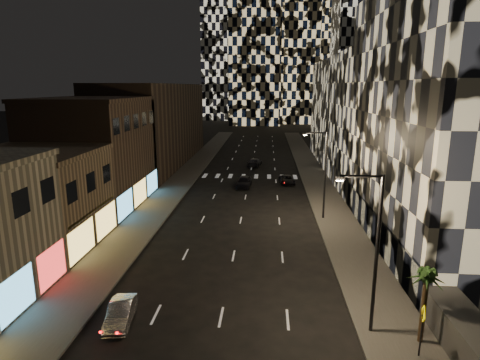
# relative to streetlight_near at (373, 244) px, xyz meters

# --- Properties ---
(sidewalk_left) EXTENTS (4.00, 120.00, 0.15)m
(sidewalk_left) POSITION_rel_streetlight_near_xyz_m (-18.35, 40.00, -5.28)
(sidewalk_left) COLOR #47443F
(sidewalk_left) RESTS_ON ground
(sidewalk_right) EXTENTS (4.00, 120.00, 0.15)m
(sidewalk_right) POSITION_rel_streetlight_near_xyz_m (1.65, 40.00, -5.28)
(sidewalk_right) COLOR #47443F
(sidewalk_right) RESTS_ON ground
(curb_left) EXTENTS (0.20, 120.00, 0.15)m
(curb_left) POSITION_rel_streetlight_near_xyz_m (-16.25, 40.00, -5.28)
(curb_left) COLOR #4C4C47
(curb_left) RESTS_ON ground
(curb_right) EXTENTS (0.20, 120.00, 0.15)m
(curb_right) POSITION_rel_streetlight_near_xyz_m (-0.45, 40.00, -5.28)
(curb_right) COLOR #4C4C47
(curb_right) RESTS_ON ground
(retail_tan) EXTENTS (10.00, 10.00, 8.00)m
(retail_tan) POSITION_rel_streetlight_near_xyz_m (-25.35, 11.00, -1.35)
(retail_tan) COLOR brown
(retail_tan) RESTS_ON ground
(retail_brown) EXTENTS (10.00, 15.00, 12.00)m
(retail_brown) POSITION_rel_streetlight_near_xyz_m (-25.35, 23.50, 0.65)
(retail_brown) COLOR #453427
(retail_brown) RESTS_ON ground
(retail_filler_left) EXTENTS (10.00, 40.00, 14.00)m
(retail_filler_left) POSITION_rel_streetlight_near_xyz_m (-25.35, 50.00, 1.65)
(retail_filler_left) COLOR #453427
(retail_filler_left) RESTS_ON ground
(midrise_right) EXTENTS (16.00, 25.00, 22.00)m
(midrise_right) POSITION_rel_streetlight_near_xyz_m (11.65, 14.50, 5.65)
(midrise_right) COLOR #232326
(midrise_right) RESTS_ON ground
(midrise_base) EXTENTS (0.60, 25.00, 3.00)m
(midrise_base) POSITION_rel_streetlight_near_xyz_m (3.95, 14.50, -3.85)
(midrise_base) COLOR #383838
(midrise_base) RESTS_ON ground
(plinth_right) EXTENTS (2.00, 8.00, 2.00)m
(plinth_right) POSITION_rel_streetlight_near_xyz_m (4.65, -2.00, -4.35)
(plinth_right) COLOR #383838
(plinth_right) RESTS_ON ground
(midrise_filler_right) EXTENTS (16.00, 40.00, 18.00)m
(midrise_filler_right) POSITION_rel_streetlight_near_xyz_m (11.65, 47.00, 3.65)
(midrise_filler_right) COLOR #232326
(midrise_filler_right) RESTS_ON ground
(streetlight_near) EXTENTS (2.55, 0.25, 9.00)m
(streetlight_near) POSITION_rel_streetlight_near_xyz_m (0.00, 0.00, 0.00)
(streetlight_near) COLOR black
(streetlight_near) RESTS_ON sidewalk_right
(streetlight_far) EXTENTS (2.55, 0.25, 9.00)m
(streetlight_far) POSITION_rel_streetlight_near_xyz_m (0.00, 20.00, 0.00)
(streetlight_far) COLOR black
(streetlight_far) RESTS_ON sidewalk_right
(car_silver_parked) EXTENTS (1.79, 3.89, 1.24)m
(car_silver_parked) POSITION_rel_streetlight_near_xyz_m (-14.15, 0.03, -4.73)
(car_silver_parked) COLOR #A8A7AD
(car_silver_parked) RESTS_ON ground
(car_dark_midlane) EXTENTS (2.21, 4.66, 1.54)m
(car_dark_midlane) POSITION_rel_streetlight_near_xyz_m (-8.85, 33.10, -4.58)
(car_dark_midlane) COLOR black
(car_dark_midlane) RESTS_ON ground
(car_dark_oncoming) EXTENTS (2.58, 5.08, 1.41)m
(car_dark_oncoming) POSITION_rel_streetlight_near_xyz_m (-7.85, 47.97, -4.65)
(car_dark_oncoming) COLOR black
(car_dark_oncoming) RESTS_ON ground
(car_dark_rightlane) EXTENTS (2.39, 4.40, 1.17)m
(car_dark_rightlane) POSITION_rel_streetlight_near_xyz_m (-2.83, 35.44, -4.77)
(car_dark_rightlane) COLOR black
(car_dark_rightlane) RESTS_ON ground
(ped_sign) EXTENTS (0.26, 0.94, 2.86)m
(ped_sign) POSITION_rel_streetlight_near_xyz_m (2.16, -2.06, -3.24)
(ped_sign) COLOR black
(ped_sign) RESTS_ON sidewalk_right
(palm_tree) EXTENTS (2.15, 2.15, 4.24)m
(palm_tree) POSITION_rel_streetlight_near_xyz_m (2.67, -0.81, -1.70)
(palm_tree) COLOR #47331E
(palm_tree) RESTS_ON sidewalk_right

